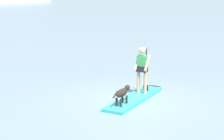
% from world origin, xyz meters
% --- Properties ---
extents(ground_plane, '(400.00, 400.00, 0.00)m').
position_xyz_m(ground_plane, '(0.00, 0.00, 0.00)').
color(ground_plane, gray).
extents(paddleboard, '(3.59, 1.46, 0.10)m').
position_xyz_m(paddleboard, '(0.22, 0.05, 0.05)').
color(paddleboard, '#33B2BF').
rests_on(paddleboard, ground_plane).
extents(person_paddler, '(0.66, 0.55, 1.62)m').
position_xyz_m(person_paddler, '(0.60, 0.13, 1.04)').
color(person_paddler, tan).
rests_on(person_paddler, paddleboard).
extents(dog, '(1.11, 0.37, 0.56)m').
position_xyz_m(dog, '(-0.87, -0.19, 0.48)').
color(dog, '#2D231E').
rests_on(dog, paddleboard).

